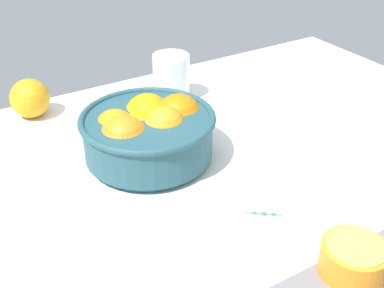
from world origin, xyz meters
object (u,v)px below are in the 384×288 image
Objects in this scene: second_glass at (171,79)px; orange_half_1 at (353,259)px; fruit_bowl at (147,133)px; loose_orange_0 at (30,98)px.

second_glass reaches higher than orange_half_1.
second_glass is (15.76, 19.42, -0.61)cm from fruit_bowl.
fruit_bowl is 25.02cm from second_glass.
orange_half_1 is at bearing -77.45° from fruit_bowl.
loose_orange_0 is at bearing 116.10° from fruit_bowl.
orange_half_1 is (-6.73, -60.02, -0.75)cm from second_glass.
second_glass is at bearing 50.93° from fruit_bowl.
loose_orange_0 is (-13.55, 27.66, -1.26)cm from fruit_bowl.
orange_half_1 is (9.04, -40.60, -1.35)cm from fruit_bowl.
fruit_bowl reaches higher than orange_half_1.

